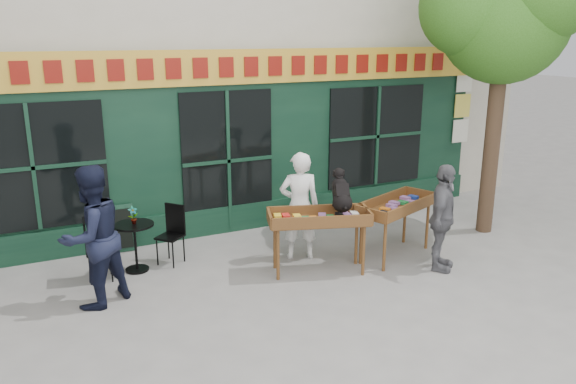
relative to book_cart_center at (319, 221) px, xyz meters
name	(u,v)px	position (x,y,z in m)	size (l,w,h in m)	color
ground	(283,278)	(-0.60, 0.01, -0.82)	(80.00, 80.00, 0.00)	slate
street_tree	(506,0)	(3.74, 0.36, 3.29)	(3.05, 2.90, 5.60)	#382619
book_cart_center	(319,221)	(0.00, 0.00, 0.00)	(1.62, 1.06, 0.99)	brown
dog	(341,189)	(0.35, -0.05, 0.47)	(0.34, 0.60, 0.60)	black
woman	(299,206)	(0.00, 0.65, 0.06)	(0.64, 0.42, 1.77)	white
book_cart_right	(397,208)	(1.45, 0.01, 0.00)	(1.62, 1.12, 0.99)	brown
man_right	(442,218)	(1.75, -0.74, 0.02)	(0.98, 0.41, 1.68)	#56565B
bistro_table	(135,238)	(-2.52, 1.26, -0.28)	(0.60, 0.60, 0.76)	black
bistro_chair_left	(92,245)	(-3.16, 1.16, -0.26)	(0.39, 0.39, 0.95)	black
bistro_chair_right	(173,229)	(-1.90, 1.36, -0.26)	(0.51, 0.51, 0.95)	black
potted_plant	(133,215)	(-2.52, 1.26, 0.08)	(0.15, 0.10, 0.28)	gray
man_left	(92,237)	(-3.22, 0.36, 0.14)	(0.94, 0.73, 1.93)	black
chalkboard	(118,229)	(-2.63, 2.20, -0.42)	(0.56, 0.21, 0.79)	black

